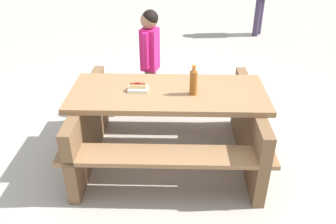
% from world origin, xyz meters
% --- Properties ---
extents(ground_plane, '(30.00, 30.00, 0.00)m').
position_xyz_m(ground_plane, '(0.00, 0.00, 0.00)').
color(ground_plane, '#ADA599').
rests_on(ground_plane, ground).
extents(picnic_table, '(1.99, 1.65, 0.75)m').
position_xyz_m(picnic_table, '(0.00, 0.00, 0.44)').
color(picnic_table, olive).
rests_on(picnic_table, ground).
extents(soda_bottle, '(0.07, 0.07, 0.28)m').
position_xyz_m(soda_bottle, '(-0.23, 0.03, 0.88)').
color(soda_bottle, brown).
rests_on(soda_bottle, picnic_table).
extents(hotdog_tray, '(0.19, 0.13, 0.08)m').
position_xyz_m(hotdog_tray, '(0.27, 0.05, 0.78)').
color(hotdog_tray, white).
rests_on(hotdog_tray, picnic_table).
extents(child_in_coat, '(0.21, 0.31, 1.26)m').
position_xyz_m(child_in_coat, '(0.36, -0.89, 0.81)').
color(child_in_coat, brown).
rests_on(child_in_coat, ground).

